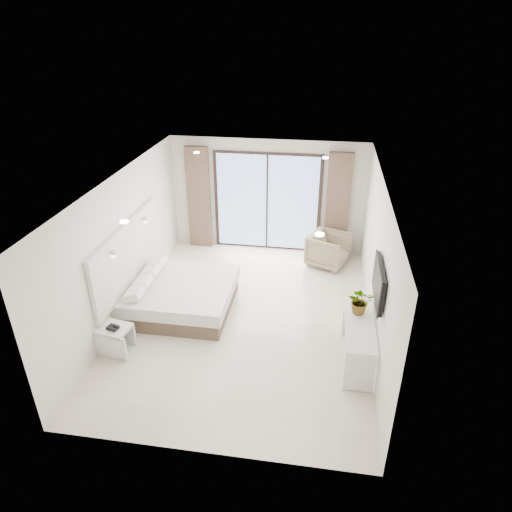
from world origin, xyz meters
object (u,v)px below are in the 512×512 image
object	(u,v)px
nightstand	(115,339)
console_desk	(359,334)
bed	(180,296)
armchair	(329,248)

from	to	relation	value
nightstand	console_desk	world-z (taller)	console_desk
bed	nightstand	world-z (taller)	bed
bed	armchair	bearing A→B (deg)	38.73
nightstand	console_desk	distance (m)	4.09
console_desk	armchair	bearing A→B (deg)	98.83
bed	armchair	size ratio (longest dim) A/B	2.35
armchair	bed	bearing A→B (deg)	151.19
nightstand	armchair	distance (m)	5.13
nightstand	console_desk	size ratio (longest dim) A/B	0.40
bed	nightstand	xyz separation A→B (m)	(-0.71, -1.43, -0.05)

